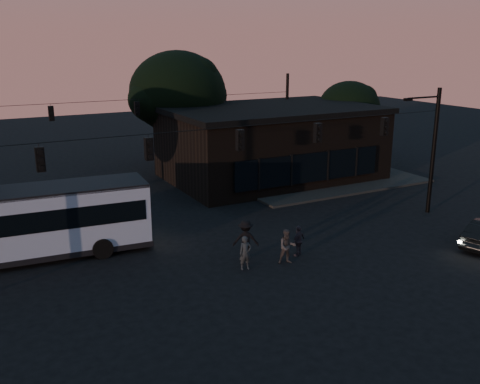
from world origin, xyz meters
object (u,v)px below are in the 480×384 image
pedestrian_b (287,246)px  pedestrian_c (299,241)px  bus (17,222)px  building (271,142)px  pedestrian_d (246,239)px  pedestrian_a (245,253)px

pedestrian_b → pedestrian_c: pedestrian_b is taller
bus → pedestrian_b: bus is taller
pedestrian_c → bus: bearing=-48.2°
building → bus: bearing=-156.4°
pedestrian_b → pedestrian_d: (-1.44, 1.42, 0.13)m
building → pedestrian_c: bearing=-116.1°
building → pedestrian_c: building is taller
bus → pedestrian_b: size_ratio=7.41×
pedestrian_d → pedestrian_a: bearing=87.1°
building → pedestrian_d: size_ratio=7.99×
pedestrian_a → pedestrian_d: size_ratio=0.82×
building → pedestrian_c: size_ratio=10.04×
pedestrian_c → pedestrian_d: (-2.43, 0.90, 0.20)m
pedestrian_b → pedestrian_d: pedestrian_d is taller
building → pedestrian_a: (-9.90, -14.19, -1.92)m
bus → pedestrian_d: size_ratio=6.42×
pedestrian_b → pedestrian_d: bearing=154.5°
pedestrian_b → pedestrian_d: 2.02m
building → bus: (-18.83, -8.21, -0.78)m
pedestrian_b → pedestrian_c: 1.11m
bus → building: bearing=28.3°
pedestrian_a → pedestrian_c: size_ratio=1.03×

